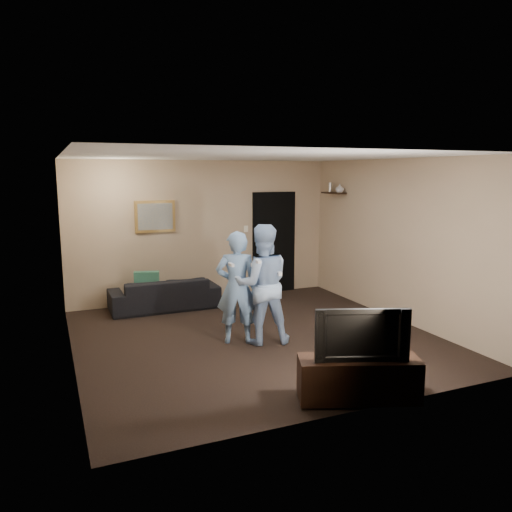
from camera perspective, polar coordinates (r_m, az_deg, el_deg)
name	(u,v)px	position (r m, az deg, el deg)	size (l,w,h in m)	color
ground	(255,337)	(7.39, -0.13, -9.27)	(5.00, 5.00, 0.00)	black
ceiling	(255,156)	(6.99, -0.13, 11.33)	(5.00, 5.00, 0.04)	silver
wall_back	(203,231)	(9.41, -6.05, 2.90)	(5.00, 0.04, 2.60)	tan
wall_front	(355,286)	(4.91, 11.29, -3.40)	(5.00, 0.04, 2.60)	tan
wall_left	(67,262)	(6.54, -20.77, -0.61)	(0.04, 5.00, 2.60)	tan
wall_right	(398,240)	(8.36, 15.88, 1.75)	(0.04, 5.00, 2.60)	tan
sofa	(164,294)	(8.93, -10.42, -4.25)	(1.88, 0.74, 0.55)	black
throw_pillow	(147,284)	(8.83, -12.36, -3.11)	(0.43, 0.14, 0.43)	#1B513E
painting_frame	(155,216)	(9.13, -11.46, 4.45)	(0.72, 0.05, 0.57)	olive
painting_canvas	(155,217)	(9.11, -11.43, 4.44)	(0.62, 0.01, 0.47)	slate
doorway	(274,242)	(9.93, 2.06, 1.55)	(0.90, 0.06, 2.00)	black
light_switch	(246,229)	(9.66, -1.18, 3.13)	(0.08, 0.02, 0.12)	silver
wall_shelf	(334,193)	(9.70, 8.86, 7.13)	(0.20, 0.60, 0.03)	black
shelf_vase	(340,188)	(9.52, 9.55, 7.64)	(0.16, 0.16, 0.16)	silver
shelf_figurine	(330,187)	(9.81, 8.47, 7.78)	(0.06, 0.06, 0.18)	#BCBBC0
tv_console	(359,379)	(5.48, 11.64, -13.57)	(1.26, 0.40, 0.45)	black
television	(360,333)	(5.30, 11.83, -8.56)	(0.97, 0.13, 0.56)	black
wii_player_left	(237,287)	(6.97, -2.21, -3.62)	(0.68, 0.57, 1.59)	#6C91BC
wii_player_right	(262,284)	(6.96, 0.68, -3.24)	(0.94, 0.80, 1.68)	#99B7DF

